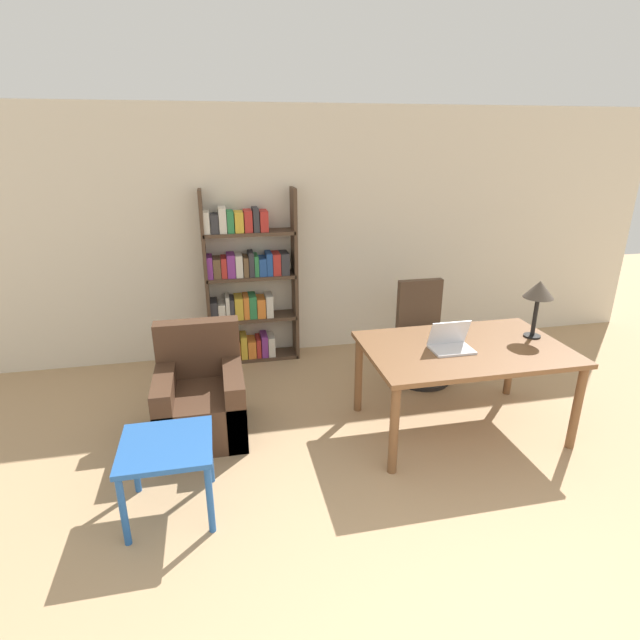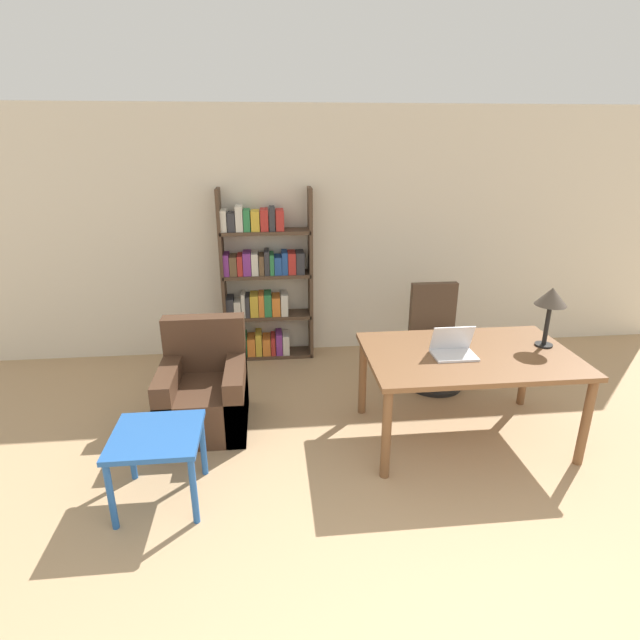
{
  "view_description": "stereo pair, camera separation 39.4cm",
  "coord_description": "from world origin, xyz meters",
  "views": [
    {
      "loc": [
        -1.2,
        -0.9,
        2.38
      ],
      "look_at": [
        -0.43,
        2.72,
        1.01
      ],
      "focal_mm": 28.0,
      "sensor_mm": 36.0,
      "label": 1
    },
    {
      "loc": [
        -0.81,
        -0.96,
        2.38
      ],
      "look_at": [
        -0.43,
        2.72,
        1.01
      ],
      "focal_mm": 28.0,
      "sensor_mm": 36.0,
      "label": 2
    }
  ],
  "objects": [
    {
      "name": "office_chair",
      "position": [
        0.81,
        3.5,
        0.45
      ],
      "size": [
        0.55,
        0.55,
        1.02
      ],
      "color": "black",
      "rests_on": "ground_plane"
    },
    {
      "name": "wall_back",
      "position": [
        0.0,
        4.53,
        1.35
      ],
      "size": [
        8.0,
        0.06,
        2.7
      ],
      "color": "beige",
      "rests_on": "ground_plane"
    },
    {
      "name": "armchair",
      "position": [
        -1.4,
        2.94,
        0.29
      ],
      "size": [
        0.71,
        0.79,
        0.9
      ],
      "color": "#472D1E",
      "rests_on": "ground_plane"
    },
    {
      "name": "bookshelf",
      "position": [
        -0.89,
        4.34,
        0.85
      ],
      "size": [
        0.98,
        0.28,
        1.88
      ],
      "color": "#4C3828",
      "rests_on": "ground_plane"
    },
    {
      "name": "desk",
      "position": [
        0.75,
        2.52,
        0.68
      ],
      "size": [
        1.64,
        1.05,
        0.76
      ],
      "color": "brown",
      "rests_on": "ground_plane"
    },
    {
      "name": "table_lamp",
      "position": [
        1.41,
        2.59,
        1.16
      ],
      "size": [
        0.25,
        0.25,
        0.5
      ],
      "color": "black",
      "rests_on": "desk"
    },
    {
      "name": "laptop",
      "position": [
        0.6,
        2.49,
        0.81
      ],
      "size": [
        0.33,
        0.23,
        0.23
      ],
      "color": "silver",
      "rests_on": "desk"
    },
    {
      "name": "side_table_blue",
      "position": [
        -1.6,
        1.97,
        0.45
      ],
      "size": [
        0.58,
        0.57,
        0.53
      ],
      "color": "#2356A3",
      "rests_on": "ground_plane"
    }
  ]
}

